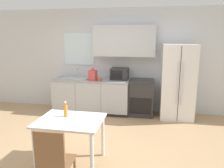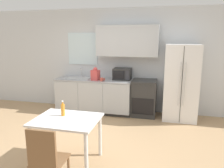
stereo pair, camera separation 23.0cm
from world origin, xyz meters
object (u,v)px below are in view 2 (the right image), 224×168
object	(u,v)px
dining_table	(67,126)
oven_range	(144,98)
microwave	(122,74)
dining_chair_near	(46,157)
refrigerator	(181,83)
coffee_mug	(102,79)
drink_bottle	(63,109)

from	to	relation	value
dining_table	oven_range	bearing A→B (deg)	68.97
microwave	dining_chair_near	xyz separation A→B (m)	(-0.29, -3.32, -0.50)
dining_chair_near	refrigerator	bearing A→B (deg)	59.54
oven_range	coffee_mug	xyz separation A→B (m)	(-1.04, -0.24, 0.47)
coffee_mug	drink_bottle	distance (m)	2.12
refrigerator	dining_table	size ratio (longest dim) A/B	1.83
refrigerator	dining_table	xyz separation A→B (m)	(-1.82, -2.43, -0.28)
microwave	drink_bottle	bearing A→B (deg)	-101.10
oven_range	dining_table	size ratio (longest dim) A/B	0.92
coffee_mug	dining_chair_near	distance (m)	3.02
oven_range	drink_bottle	distance (m)	2.61
refrigerator	coffee_mug	size ratio (longest dim) A/B	14.37
microwave	coffee_mug	world-z (taller)	microwave
oven_range	refrigerator	size ratio (longest dim) A/B	0.51
refrigerator	dining_table	distance (m)	3.04
dining_table	refrigerator	bearing A→B (deg)	53.17
oven_range	dining_table	xyz separation A→B (m)	(-0.95, -2.47, 0.17)
coffee_mug	dining_chair_near	bearing A→B (deg)	-86.81
refrigerator	drink_bottle	world-z (taller)	refrigerator
dining_table	dining_chair_near	world-z (taller)	dining_chair_near
microwave	dining_chair_near	world-z (taller)	microwave
microwave	refrigerator	bearing A→B (deg)	-4.87
dining_chair_near	drink_bottle	xyz separation A→B (m)	(-0.19, 0.88, 0.31)
microwave	coffee_mug	xyz separation A→B (m)	(-0.45, -0.32, -0.10)
refrigerator	microwave	size ratio (longest dim) A/B	4.00
coffee_mug	microwave	bearing A→B (deg)	35.60
oven_range	drink_bottle	xyz separation A→B (m)	(-1.06, -2.36, 0.39)
microwave	drink_bottle	distance (m)	2.49
coffee_mug	oven_range	bearing A→B (deg)	13.17
drink_bottle	refrigerator	bearing A→B (deg)	50.19
coffee_mug	dining_chair_near	xyz separation A→B (m)	(0.17, -2.99, -0.39)
dining_chair_near	coffee_mug	bearing A→B (deg)	91.29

